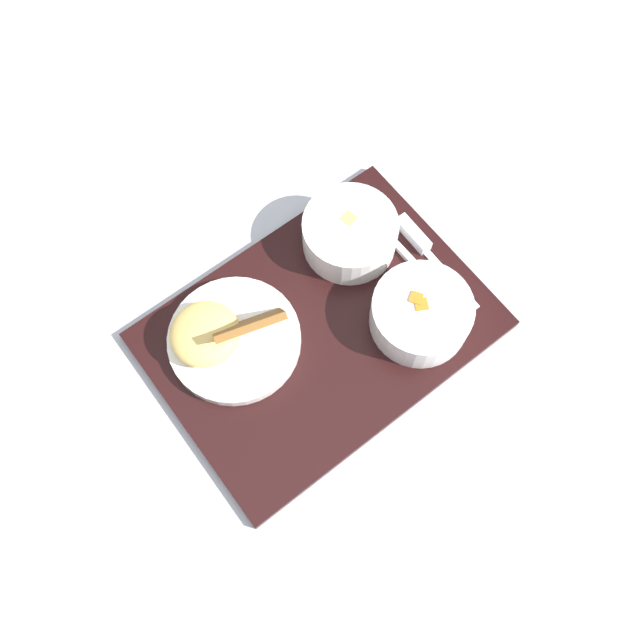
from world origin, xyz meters
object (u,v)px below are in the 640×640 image
Objects in this scene: plate_main at (226,336)px; knife at (419,240)px; bowl_soup at (350,233)px; spoon at (415,264)px; bowl_salad at (421,313)px.

knife is (-0.31, 0.03, -0.01)m from plate_main.
knife is at bearing 145.70° from bowl_soup.
bowl_soup is 0.73× the size of plate_main.
plate_main reaches higher than bowl_soup.
plate_main reaches higher than spoon.
bowl_salad is at bearing 151.84° from plate_main.
knife is (-0.08, 0.06, -0.02)m from bowl_soup.
bowl_soup reaches higher than knife.
plate_main is at bearing 7.53° from bowl_soup.
bowl_soup is 0.10m from knife.
knife is at bearing 130.20° from spoon.
bowl_soup reaches higher than spoon.
spoon is at bearing 169.38° from plate_main.
spoon is (-0.28, 0.05, -0.01)m from plate_main.
bowl_soup is 0.10m from spoon.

